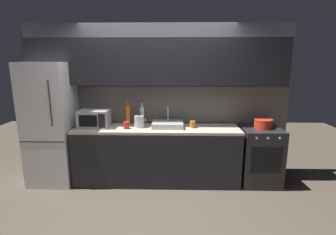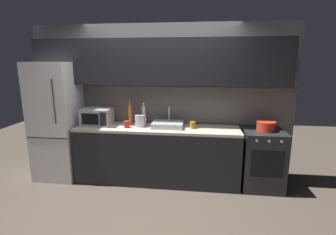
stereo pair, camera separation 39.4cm
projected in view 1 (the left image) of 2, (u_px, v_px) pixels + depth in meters
ground_plane at (153, 213)px, 3.30m from camera, size 10.00×10.00×0.00m
back_wall at (158, 84)px, 4.13m from camera, size 4.30×0.44×2.50m
counter_run at (157, 155)px, 4.08m from camera, size 2.56×0.60×0.90m
refrigerator at (51, 124)px, 4.01m from camera, size 0.68×0.69×1.90m
oven_range at (259, 156)px, 4.04m from camera, size 0.60×0.62×0.90m
microwave at (94, 118)px, 3.99m from camera, size 0.46×0.35×0.27m
sink_basin at (168, 124)px, 4.00m from camera, size 0.48×0.38×0.30m
kettle at (139, 121)px, 3.97m from camera, size 0.19×0.15×0.21m
wine_bottle_orange at (128, 115)px, 4.13m from camera, size 0.07×0.07×0.38m
wine_bottle_white at (142, 116)px, 4.13m from camera, size 0.07×0.07×0.36m
mug_red at (126, 125)px, 3.90m from camera, size 0.09×0.09×0.10m
mug_amber at (193, 124)px, 3.95m from camera, size 0.09×0.09×0.11m
cooking_pot at (263, 124)px, 3.93m from camera, size 0.27×0.27×0.14m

